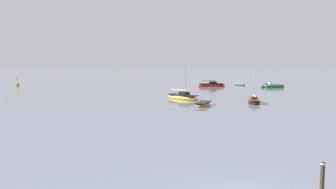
# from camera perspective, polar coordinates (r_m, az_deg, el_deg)

# --- Properties ---
(sailboat_moored_0) EXTENTS (6.61, 2.31, 7.32)m
(sailboat_moored_0) POSITION_cam_1_polar(r_m,az_deg,el_deg) (80.09, 7.33, 1.56)
(sailboat_moored_0) COLOR red
(sailboat_moored_0) RESTS_ON ground
(sailboat_moored_2) EXTENTS (4.89, 6.34, 6.99)m
(sailboat_moored_2) POSITION_cam_1_polar(r_m,az_deg,el_deg) (52.97, 2.48, -0.44)
(sailboat_moored_2) COLOR gold
(sailboat_moored_2) RESTS_ON ground
(rowboat_moored_1) EXTENTS (3.46, 4.21, 0.65)m
(rowboat_moored_1) POSITION_cam_1_polar(r_m,az_deg,el_deg) (45.21, 5.95, -1.65)
(rowboat_moored_1) COLOR orange
(rowboat_moored_1) RESTS_ON ground
(sailboat_moored_3) EXTENTS (3.12, 5.16, 5.53)m
(sailboat_moored_3) POSITION_cam_1_polar(r_m,az_deg,el_deg) (49.41, 14.28, -1.11)
(sailboat_moored_3) COLOR black
(sailboat_moored_3) RESTS_ON ground
(rowboat_moored_4) EXTENTS (2.68, 2.75, 0.45)m
(rowboat_moored_4) POSITION_cam_1_polar(r_m,az_deg,el_deg) (85.55, 11.96, 1.61)
(rowboat_moored_4) COLOR #197084
(rowboat_moored_4) RESTS_ON ground
(motorboat_moored_4) EXTENTS (5.79, 2.78, 1.91)m
(motorboat_moored_4) POSITION_cam_1_polar(r_m,az_deg,el_deg) (79.39, 16.70, 1.30)
(motorboat_moored_4) COLOR #23602D
(motorboat_moored_4) RESTS_ON ground
(channel_buoy) EXTENTS (0.90, 0.90, 2.30)m
(channel_buoy) POSITION_cam_1_polar(r_m,az_deg,el_deg) (88.50, -24.02, 1.59)
(channel_buoy) COLOR gold
(channel_buoy) RESTS_ON ground
(mooring_post_near) EXTENTS (0.22, 0.22, 1.91)m
(mooring_post_near) POSITION_cam_1_polar(r_m,az_deg,el_deg) (15.76, 24.50, -13.47)
(mooring_post_near) COLOR #3F3323
(mooring_post_near) RESTS_ON ground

